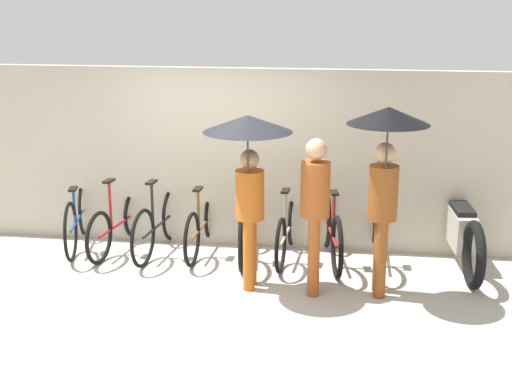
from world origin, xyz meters
TOP-DOWN VIEW (x-y plane):
  - ground_plane at (0.00, 0.00)m, footprint 30.00×30.00m
  - back_wall at (0.00, 1.73)m, footprint 12.88×0.12m
  - parked_bicycle_0 at (-1.93, 1.35)m, footprint 0.52×1.75m
  - parked_bicycle_1 at (-1.38, 1.33)m, footprint 0.44×1.72m
  - parked_bicycle_2 at (-0.83, 1.30)m, footprint 0.44×1.76m
  - parked_bicycle_3 at (-0.28, 1.40)m, footprint 0.44×1.71m
  - parked_bicycle_4 at (0.28, 1.29)m, footprint 0.44×1.72m
  - parked_bicycle_5 at (0.83, 1.33)m, footprint 0.44×1.68m
  - parked_bicycle_6 at (1.38, 1.28)m, footprint 0.49×1.81m
  - parked_bicycle_7 at (1.93, 1.40)m, footprint 0.44×1.83m
  - pedestrian_leading at (0.50, 0.25)m, footprint 0.96×0.96m
  - pedestrian_center at (1.22, 0.28)m, footprint 0.32×0.32m
  - pedestrian_trailing at (1.95, 0.25)m, footprint 0.86×0.86m
  - motorcycle at (2.95, 1.36)m, footprint 0.58×2.18m

SIDE VIEW (x-z plane):
  - ground_plane at x=0.00m, z-range 0.00..0.00m
  - parked_bicycle_1 at x=-1.38m, z-range -0.19..0.91m
  - parked_bicycle_5 at x=0.83m, z-range -0.17..0.90m
  - parked_bicycle_3 at x=-0.28m, z-range -0.18..0.91m
  - parked_bicycle_2 at x=-0.83m, z-range -0.12..0.88m
  - parked_bicycle_7 at x=1.93m, z-range -0.16..0.93m
  - parked_bicycle_6 at x=1.38m, z-range -0.09..0.87m
  - parked_bicycle_0 at x=-1.93m, z-range -0.14..0.93m
  - parked_bicycle_4 at x=0.28m, z-range -0.09..0.89m
  - motorcycle at x=2.95m, z-range -0.05..0.91m
  - pedestrian_center at x=1.22m, z-range 0.16..1.91m
  - back_wall at x=0.00m, z-range 0.00..2.33m
  - pedestrian_leading at x=0.50m, z-range 0.56..2.56m
  - pedestrian_trailing at x=1.95m, z-range 0.53..2.65m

